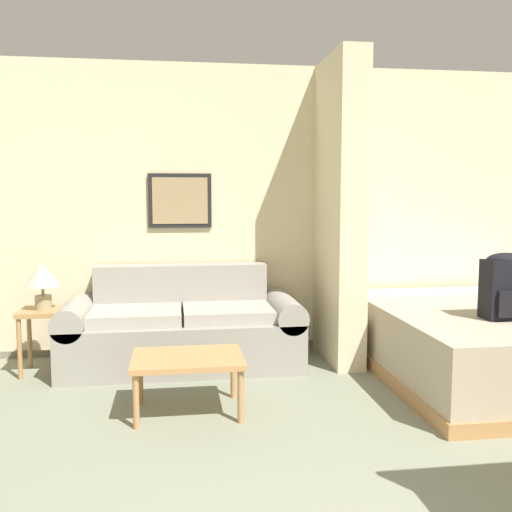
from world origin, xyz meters
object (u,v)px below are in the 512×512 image
backpack (505,285)px  bed (495,342)px  coffee_table (188,363)px  table_lamp (42,277)px  couch (182,329)px

backpack → bed: bearing=65.5°
coffee_table → table_lamp: table_lamp is taller
coffee_table → table_lamp: (-1.13, 1.03, 0.44)m
couch → bed: size_ratio=0.94×
table_lamp → backpack: backpack is taller
couch → coffee_table: couch is taller
bed → coffee_table: bearing=-170.5°
backpack → coffee_table: bearing=-179.2°
table_lamp → backpack: 3.53m
couch → table_lamp: (-1.11, -0.05, 0.48)m
coffee_table → couch: bearing=91.0°
coffee_table → backpack: backpack is taller
couch → table_lamp: size_ratio=5.20×
table_lamp → backpack: bearing=-16.3°
table_lamp → couch: bearing=2.8°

